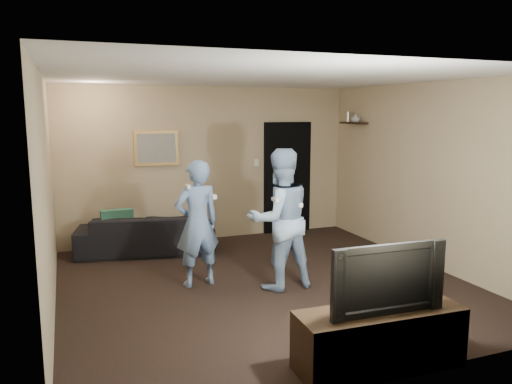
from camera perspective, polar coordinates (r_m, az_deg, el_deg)
name	(u,v)px	position (r m, az deg, el deg)	size (l,w,h in m)	color
ground	(264,284)	(6.52, 0.92, -10.42)	(5.00, 5.00, 0.00)	black
ceiling	(265,77)	(6.16, 0.98, 13.01)	(5.00, 5.00, 0.04)	silver
wall_back	(209,164)	(8.56, -5.34, 3.20)	(5.00, 0.04, 2.60)	tan
wall_front	(384,227)	(4.04, 14.39, -3.87)	(5.00, 0.04, 2.60)	tan
wall_left	(47,196)	(5.77, -22.75, -0.42)	(0.04, 5.00, 2.60)	tan
wall_right	(427,175)	(7.50, 18.95, 1.89)	(0.04, 5.00, 2.60)	tan
sofa	(147,234)	(7.99, -12.39, -4.66)	(2.09, 0.82, 0.61)	black
throw_pillow	(117,225)	(7.90, -15.57, -3.64)	(0.48, 0.15, 0.48)	#1B5141
painting_frame	(156,148)	(8.31, -11.33, 4.96)	(0.72, 0.05, 0.57)	olive
painting_canvas	(157,148)	(8.28, -11.30, 4.95)	(0.62, 0.01, 0.47)	slate
doorway	(287,178)	(9.06, 3.60, 1.65)	(0.90, 0.06, 2.00)	black
light_switch	(256,162)	(8.80, 0.04, 3.41)	(0.08, 0.02, 0.12)	silver
wall_shelf	(354,123)	(8.84, 11.09, 7.75)	(0.20, 0.60, 0.03)	black
shelf_vase	(356,118)	(8.79, 11.31, 8.33)	(0.15, 0.15, 0.15)	#ACACB1
shelf_figurine	(348,117)	(9.00, 10.48, 8.46)	(0.06, 0.06, 0.18)	#BABBBF
tv_console	(379,339)	(4.62, 13.91, -15.98)	(1.48, 0.48, 0.53)	black
television	(382,276)	(4.41, 14.20, -9.28)	(1.05, 0.14, 0.61)	black
wii_player_left	(197,223)	(6.31, -6.74, -3.59)	(0.63, 0.52, 1.60)	#6D8EBD
wii_player_right	(280,219)	(6.17, 2.74, -3.12)	(0.89, 0.71, 1.75)	#97B7DC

